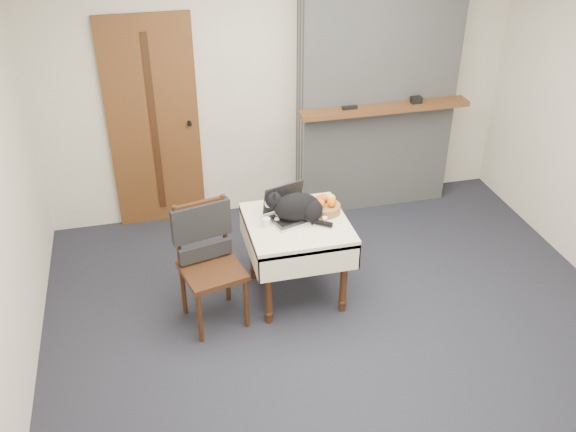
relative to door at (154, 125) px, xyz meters
name	(u,v)px	position (x,y,z in m)	size (l,w,h in m)	color
ground	(341,328)	(1.20, -1.97, -1.00)	(4.50, 4.50, 0.00)	black
room_shell	(331,90)	(1.20, -1.51, 0.76)	(4.52, 4.01, 2.61)	beige
door	(154,125)	(0.00, 0.00, 0.00)	(0.82, 0.10, 2.00)	brown
chimney	(378,79)	(2.10, -0.13, 0.30)	(1.62, 0.48, 2.60)	gray
side_table	(297,233)	(0.97, -1.47, -0.41)	(0.78, 0.78, 0.70)	#3D2110
laptop	(289,210)	(0.93, -1.39, -0.24)	(0.42, 0.38, 0.26)	#B7B7BC
cat	(298,207)	(0.99, -1.45, -0.19)	(0.50, 0.35, 0.26)	black
cream_jar	(266,222)	(0.73, -1.48, -0.27)	(0.06, 0.06, 0.07)	white
pill_bottle	(325,221)	(1.16, -1.58, -0.26)	(0.04, 0.04, 0.07)	#9D5813
fruit_basket	(325,206)	(1.22, -1.38, -0.25)	(0.24, 0.24, 0.14)	olive
desk_clutter	(315,214)	(1.14, -1.40, -0.30)	(0.14, 0.02, 0.01)	black
chair	(206,247)	(0.25, -1.54, -0.37)	(0.53, 0.52, 0.98)	#3D2110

